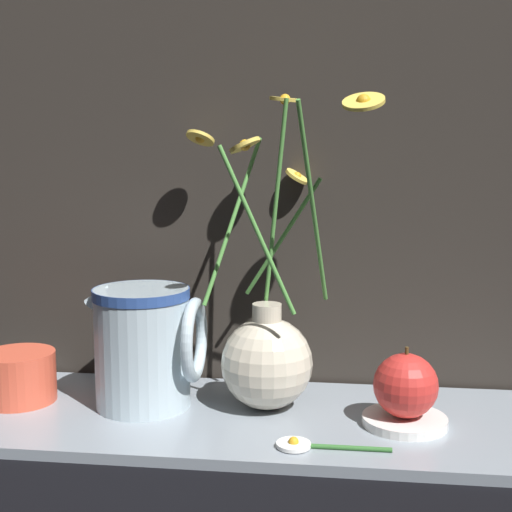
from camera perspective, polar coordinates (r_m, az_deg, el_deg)
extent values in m
plane|color=black|center=(0.85, -0.28, -13.33)|extent=(6.00, 6.00, 0.00)
cube|color=gray|center=(0.84, -0.28, -12.95)|extent=(0.75, 0.25, 0.01)
sphere|color=beige|center=(0.85, 0.87, -8.56)|extent=(0.11, 0.11, 0.11)
cylinder|color=beige|center=(0.83, 0.88, -4.88)|extent=(0.03, 0.03, 0.03)
cylinder|color=#4C8E3D|center=(0.77, 0.06, 2.09)|extent=(0.09, 0.02, 0.18)
cylinder|color=#EAC64C|center=(0.73, -0.88, 8.86)|extent=(0.04, 0.04, 0.02)
sphere|color=gold|center=(0.73, -0.88, 8.86)|extent=(0.01, 0.01, 0.01)
cylinder|color=#4C8E3D|center=(0.86, 2.13, 1.47)|extent=(0.10, 0.03, 0.15)
cylinder|color=#EAC64C|center=(0.90, 3.29, 6.38)|extent=(0.04, 0.04, 0.02)
sphere|color=gold|center=(0.90, 3.29, 6.38)|extent=(0.01, 0.01, 0.01)
cylinder|color=#4C8E3D|center=(0.82, 1.60, 4.31)|extent=(0.03, 0.02, 0.24)
cylinder|color=#EAC64C|center=(0.83, 2.34, 12.41)|extent=(0.05, 0.05, 0.01)
sphere|color=gold|center=(0.83, 2.34, 12.41)|extent=(0.01, 0.01, 0.01)
cylinder|color=#4C8E3D|center=(0.85, -1.86, 2.96)|extent=(0.06, 0.09, 0.19)
cylinder|color=#EAC64C|center=(0.88, -4.48, 9.39)|extent=(0.05, 0.05, 0.02)
sphere|color=gold|center=(0.88, -4.48, 9.39)|extent=(0.01, 0.01, 0.01)
cylinder|color=#4C8E3D|center=(0.79, 4.58, 3.89)|extent=(0.03, 0.11, 0.23)
cylinder|color=#EAC64C|center=(0.78, 8.61, 12.13)|extent=(0.06, 0.05, 0.02)
sphere|color=gold|center=(0.78, 8.61, 12.13)|extent=(0.02, 0.02, 0.02)
cylinder|color=#DB5138|center=(0.92, -18.44, -9.14)|extent=(0.09, 0.09, 0.06)
cylinder|color=silver|center=(0.86, -9.08, -7.24)|extent=(0.11, 0.11, 0.14)
cylinder|color=#2D4C93|center=(0.84, -9.18, -2.97)|extent=(0.11, 0.11, 0.01)
torus|color=silver|center=(0.84, -4.95, -6.70)|extent=(0.01, 0.10, 0.10)
cone|color=silver|center=(0.86, -12.22, -3.12)|extent=(0.04, 0.03, 0.04)
cylinder|color=white|center=(0.83, 11.80, -12.78)|extent=(0.09, 0.09, 0.01)
sphere|color=red|center=(0.81, 11.89, -10.11)|extent=(0.07, 0.07, 0.07)
cylinder|color=#4C3819|center=(0.80, 11.97, -7.41)|extent=(0.00, 0.00, 0.01)
cylinder|color=#336B2D|center=(0.76, 6.93, -14.97)|extent=(0.10, 0.01, 0.01)
cylinder|color=white|center=(0.76, 3.02, -14.83)|extent=(0.04, 0.04, 0.00)
sphere|color=gold|center=(0.76, 3.02, -14.62)|extent=(0.01, 0.01, 0.01)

